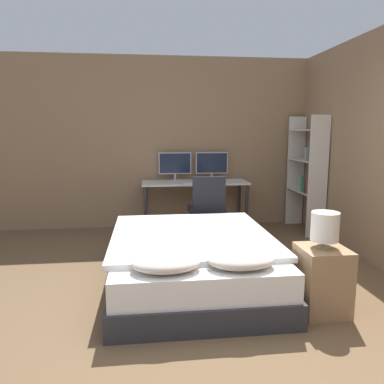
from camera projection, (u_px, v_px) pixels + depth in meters
The scene contains 12 objects.
ground_plane at pixel (246, 353), 2.64m from camera, with size 20.00×20.00×0.00m, color brown.
wall_back at pixel (188, 143), 6.04m from camera, with size 12.00×0.06×2.70m.
bed at pixel (192, 261), 3.77m from camera, with size 1.60×2.06×0.59m.
nightstand at pixel (322, 280), 3.21m from camera, with size 0.39×0.41×0.58m.
bedside_lamp at pixel (325, 227), 3.13m from camera, with size 0.23×0.23×0.31m.
desk at pixel (195, 188), 5.81m from camera, with size 1.63×0.57×0.77m.
monitor_left at pixel (175, 164), 5.90m from camera, with size 0.51×0.16×0.44m.
monitor_right at pixel (212, 164), 5.97m from camera, with size 0.51×0.16×0.44m.
keyboard at pixel (196, 183), 5.62m from camera, with size 0.42×0.13×0.02m.
computer_mouse at pixel (216, 182), 5.65m from camera, with size 0.07×0.05×0.04m.
office_chair at pixel (207, 215), 5.21m from camera, with size 0.52×0.52×0.95m.
bookshelf at pixel (309, 171), 5.68m from camera, with size 0.29×0.84×1.77m.
Camera 1 is at (-0.67, -2.36, 1.56)m, focal length 35.00 mm.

